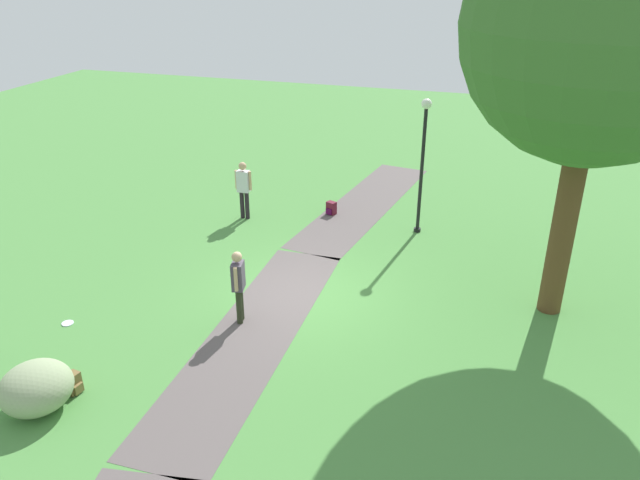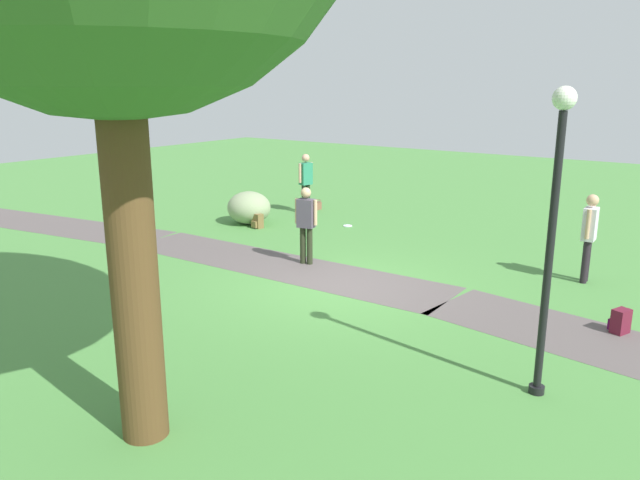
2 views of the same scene
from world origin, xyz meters
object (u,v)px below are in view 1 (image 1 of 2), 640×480
object	(u,v)px
passerby_on_path	(244,186)
backpack_by_boulder	(73,384)
lawn_boulder	(36,388)
man_near_boulder	(238,282)
spare_backpack_on_lawn	(331,208)
frisbee_on_grass	(68,323)
lamp_post	(423,153)
large_shade_tree	(601,28)

from	to	relation	value
passerby_on_path	backpack_by_boulder	xyz separation A→B (m)	(8.45, 0.25, -0.85)
lawn_boulder	man_near_boulder	world-z (taller)	man_near_boulder
lawn_boulder	backpack_by_boulder	xyz separation A→B (m)	(-0.56, 0.29, -0.26)
lawn_boulder	spare_backpack_on_lawn	xyz separation A→B (m)	(-10.10, 2.45, -0.26)
frisbee_on_grass	passerby_on_path	bearing A→B (deg)	168.11
lawn_boulder	backpack_by_boulder	distance (m)	0.68
lamp_post	backpack_by_boulder	size ratio (longest dim) A/B	9.66
passerby_on_path	spare_backpack_on_lawn	size ratio (longest dim) A/B	4.46
lawn_boulder	passerby_on_path	world-z (taller)	passerby_on_path
man_near_boulder	backpack_by_boulder	distance (m)	3.79
lawn_boulder	frisbee_on_grass	xyz separation A→B (m)	(-2.46, -1.34, -0.45)
lamp_post	frisbee_on_grass	size ratio (longest dim) A/B	15.26
man_near_boulder	spare_backpack_on_lawn	distance (m)	6.45
passerby_on_path	backpack_by_boulder	distance (m)	8.50
lamp_post	lawn_boulder	bearing A→B (deg)	-28.48
spare_backpack_on_lawn	lamp_post	bearing A→B (deg)	80.03
lamp_post	man_near_boulder	world-z (taller)	lamp_post
passerby_on_path	frisbee_on_grass	xyz separation A→B (m)	(6.55, -1.38, -1.03)
large_shade_tree	passerby_on_path	size ratio (longest dim) A/B	4.92
man_near_boulder	backpack_by_boulder	size ratio (longest dim) A/B	4.26
backpack_by_boulder	frisbee_on_grass	distance (m)	2.51
large_shade_tree	backpack_by_boulder	bearing A→B (deg)	-56.10
spare_backpack_on_lawn	backpack_by_boulder	bearing A→B (deg)	-12.77
frisbee_on_grass	backpack_by_boulder	bearing A→B (deg)	40.69
large_shade_tree	spare_backpack_on_lawn	size ratio (longest dim) A/B	21.93
lamp_post	spare_backpack_on_lawn	world-z (taller)	lamp_post
lamp_post	spare_backpack_on_lawn	xyz separation A→B (m)	(-0.48, -2.76, -2.17)
lamp_post	man_near_boulder	bearing A→B (deg)	-26.56
backpack_by_boulder	frisbee_on_grass	size ratio (longest dim) A/B	1.58
large_shade_tree	passerby_on_path	bearing A→B (deg)	-107.48
lamp_post	lawn_boulder	xyz separation A→B (m)	(9.61, -5.21, -1.91)
frisbee_on_grass	lamp_post	bearing A→B (deg)	137.50
backpack_by_boulder	man_near_boulder	bearing A→B (deg)	147.94
passerby_on_path	frisbee_on_grass	bearing A→B (deg)	-11.89
large_shade_tree	spare_backpack_on_lawn	distance (m)	9.47
large_shade_tree	lawn_boulder	world-z (taller)	large_shade_tree
man_near_boulder	backpack_by_boulder	world-z (taller)	man_near_boulder
lamp_post	man_near_boulder	size ratio (longest dim) A/B	2.27
large_shade_tree	passerby_on_path	world-z (taller)	large_shade_tree
spare_backpack_on_lawn	frisbee_on_grass	size ratio (longest dim) A/B	1.58
large_shade_tree	frisbee_on_grass	bearing A→B (deg)	-69.40
frisbee_on_grass	man_near_boulder	bearing A→B (deg)	108.99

